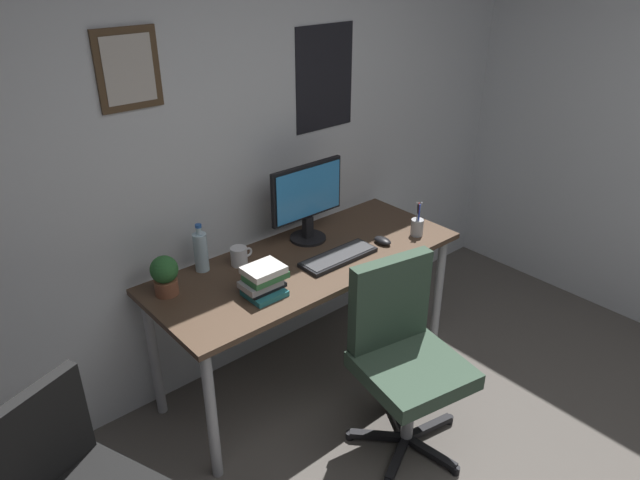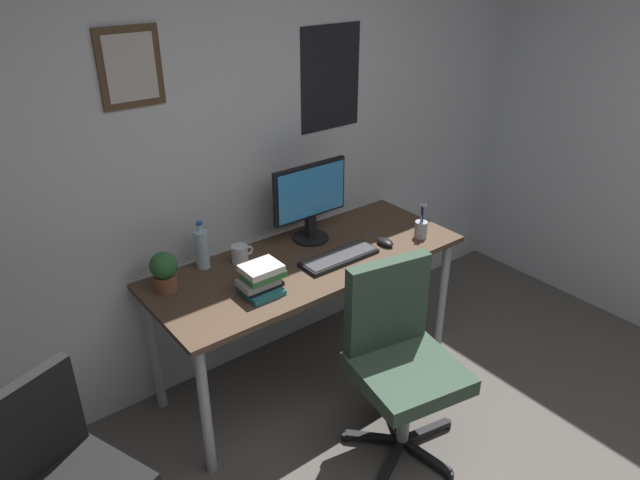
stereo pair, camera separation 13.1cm
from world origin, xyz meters
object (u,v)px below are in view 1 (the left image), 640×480
Objects in this scene: office_chair at (403,349)px; coffee_mug_near at (239,256)px; monitor at (307,199)px; water_bottle at (201,251)px; potted_plant at (165,274)px; keyboard at (338,257)px; book_stack_left at (264,281)px; pen_cup at (417,226)px; computer_mouse at (383,241)px.

coffee_mug_near is (-0.34, 0.83, 0.27)m from office_chair.
coffee_mug_near is at bearing 179.18° from monitor.
potted_plant is at bearing -160.54° from water_bottle.
keyboard is 2.21× the size of potted_plant.
water_bottle is (-0.51, 0.91, 0.33)m from office_chair.
coffee_mug_near is at bearing 1.24° from potted_plant.
monitor is 0.87m from potted_plant.
water_bottle reaches higher than potted_plant.
water_bottle is (-0.62, 0.08, -0.13)m from monitor.
book_stack_left is (-0.49, -0.02, 0.06)m from keyboard.
book_stack_left is at bearing 176.80° from pen_cup.
computer_mouse is at bearing -23.81° from water_bottle.
book_stack_left reaches higher than coffee_mug_near.
coffee_mug_near is 0.63× the size of potted_plant.
keyboard is 2.03× the size of book_stack_left.
potted_plant is 0.98× the size of pen_cup.
pen_cup reaches higher than coffee_mug_near.
monitor reaches higher than water_bottle.
water_bottle is (-0.59, 0.37, 0.09)m from keyboard.
monitor is at bearing 84.73° from keyboard.
office_chair is 4.75× the size of pen_cup.
pen_cup is (1.11, -0.45, -0.05)m from water_bottle.
water_bottle is 0.26m from potted_plant.
pen_cup reaches higher than computer_mouse.
potted_plant is (-0.24, -0.09, -0.00)m from water_bottle.
computer_mouse is at bearing -5.44° from keyboard.
office_chair is 2.07× the size of monitor.
coffee_mug_near reaches higher than keyboard.
coffee_mug_near is at bearing 145.46° from keyboard.
office_chair is at bearing -142.63° from pen_cup.
computer_mouse is at bearing -48.60° from monitor.
pen_cup is at bearing -21.77° from water_bottle.
water_bottle is 1.20m from pen_cup.
coffee_mug_near is at bearing 156.21° from computer_mouse.
book_stack_left is (-0.52, -0.31, -0.17)m from monitor.
monitor is 2.36× the size of potted_plant.
water_bottle is at bearing 156.14° from coffee_mug_near.
office_chair reaches higher than coffee_mug_near.
monitor is 0.62m from book_stack_left.
monitor is at bearing 30.52° from book_stack_left.
pen_cup is at bearing -14.85° from potted_plant.
potted_plant is at bearing 161.47° from keyboard.
keyboard is at bearing 171.29° from pen_cup.
office_chair is 0.81m from pen_cup.
keyboard is 0.50m from book_stack_left.
computer_mouse is 0.79m from book_stack_left.
monitor is 0.64m from pen_cup.
office_chair is at bearing -47.55° from potted_plant.
keyboard is at bearing -34.54° from coffee_mug_near.
office_chair reaches higher than keyboard.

